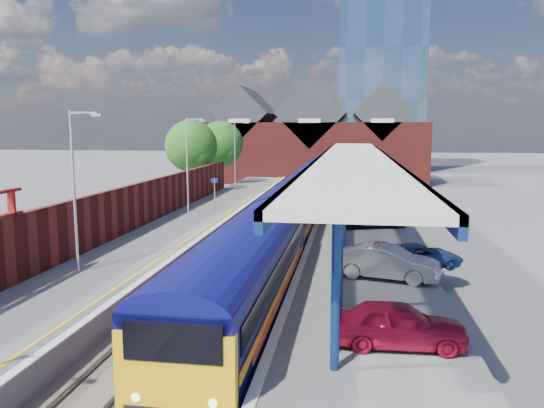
# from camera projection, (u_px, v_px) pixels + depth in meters

# --- Properties ---
(ground) EXTENTS (240.00, 240.00, 0.00)m
(ground) POSITION_uv_depth(u_px,v_px,m) (288.00, 212.00, 46.05)
(ground) COLOR #5B5B5E
(ground) RESTS_ON ground
(ballast_bed) EXTENTS (6.00, 76.00, 0.06)m
(ballast_bed) POSITION_uv_depth(u_px,v_px,m) (271.00, 235.00, 36.26)
(ballast_bed) COLOR #473D33
(ballast_bed) RESTS_ON ground
(rails) EXTENTS (4.51, 76.00, 0.14)m
(rails) POSITION_uv_depth(u_px,v_px,m) (271.00, 233.00, 36.25)
(rails) COLOR slate
(rails) RESTS_ON ground
(left_platform) EXTENTS (5.00, 76.00, 1.00)m
(left_platform) POSITION_uv_depth(u_px,v_px,m) (194.00, 226.00, 37.00)
(left_platform) COLOR #565659
(left_platform) RESTS_ON ground
(right_platform) EXTENTS (6.00, 76.00, 1.00)m
(right_platform) POSITION_uv_depth(u_px,v_px,m) (360.00, 230.00, 35.31)
(right_platform) COLOR #565659
(right_platform) RESTS_ON ground
(coping_left) EXTENTS (0.30, 76.00, 0.05)m
(coping_left) POSITION_uv_depth(u_px,v_px,m) (226.00, 219.00, 36.58)
(coping_left) COLOR silver
(coping_left) RESTS_ON left_platform
(coping_right) EXTENTS (0.30, 76.00, 0.05)m
(coping_right) POSITION_uv_depth(u_px,v_px,m) (317.00, 222.00, 35.66)
(coping_right) COLOR silver
(coping_right) RESTS_ON right_platform
(yellow_line) EXTENTS (0.14, 76.00, 0.01)m
(yellow_line) POSITION_uv_depth(u_px,v_px,m) (218.00, 219.00, 36.67)
(yellow_line) COLOR yellow
(yellow_line) RESTS_ON left_platform
(train) EXTENTS (2.88, 65.91, 3.45)m
(train) POSITION_uv_depth(u_px,v_px,m) (304.00, 191.00, 43.91)
(train) COLOR #0B0C53
(train) RESTS_ON ground
(canopy) EXTENTS (4.50, 52.00, 4.48)m
(canopy) POSITION_uv_depth(u_px,v_px,m) (354.00, 157.00, 36.62)
(canopy) COLOR navy
(canopy) RESTS_ON right_platform
(lamp_post_b) EXTENTS (1.48, 0.18, 7.00)m
(lamp_post_b) POSITION_uv_depth(u_px,v_px,m) (77.00, 181.00, 22.79)
(lamp_post_b) COLOR #A5A8AA
(lamp_post_b) RESTS_ON left_platform
(lamp_post_c) EXTENTS (1.48, 0.18, 7.00)m
(lamp_post_c) POSITION_uv_depth(u_px,v_px,m) (189.00, 160.00, 38.45)
(lamp_post_c) COLOR #A5A8AA
(lamp_post_c) RESTS_ON left_platform
(lamp_post_d) EXTENTS (1.48, 0.18, 7.00)m
(lamp_post_d) POSITION_uv_depth(u_px,v_px,m) (236.00, 151.00, 54.11)
(lamp_post_d) COLOR #A5A8AA
(lamp_post_d) RESTS_ON left_platform
(platform_sign) EXTENTS (0.55, 0.08, 2.50)m
(platform_sign) POSITION_uv_depth(u_px,v_px,m) (215.00, 188.00, 40.53)
(platform_sign) COLOR #A5A8AA
(platform_sign) RESTS_ON left_platform
(brick_wall) EXTENTS (0.35, 50.00, 3.86)m
(brick_wall) POSITION_uv_depth(u_px,v_px,m) (117.00, 212.00, 30.78)
(brick_wall) COLOR maroon
(brick_wall) RESTS_ON left_platform
(station_building) EXTENTS (30.00, 12.12, 13.78)m
(station_building) POSITION_uv_depth(u_px,v_px,m) (313.00, 142.00, 72.69)
(station_building) COLOR maroon
(station_building) RESTS_ON ground
(glass_tower) EXTENTS (14.20, 14.20, 40.30)m
(glass_tower) POSITION_uv_depth(u_px,v_px,m) (381.00, 52.00, 90.67)
(glass_tower) COLOR #446276
(glass_tower) RESTS_ON ground
(tree_near) EXTENTS (5.20, 5.20, 8.10)m
(tree_near) POSITION_uv_depth(u_px,v_px,m) (192.00, 148.00, 52.60)
(tree_near) COLOR #382314
(tree_near) RESTS_ON ground
(tree_far) EXTENTS (5.20, 5.20, 8.10)m
(tree_far) POSITION_uv_depth(u_px,v_px,m) (222.00, 145.00, 60.28)
(tree_far) COLOR #382314
(tree_far) RESTS_ON ground
(parked_car_red) EXTENTS (3.92, 1.66, 1.32)m
(parked_car_red) POSITION_uv_depth(u_px,v_px,m) (398.00, 324.00, 15.25)
(parked_car_red) COLOR #A80E2D
(parked_car_red) RESTS_ON right_platform
(parked_car_silver) EXTENTS (4.55, 2.56, 1.42)m
(parked_car_silver) POSITION_uv_depth(u_px,v_px,m) (387.00, 262.00, 22.11)
(parked_car_silver) COLOR #A1A1A5
(parked_car_silver) RESTS_ON right_platform
(parked_car_dark) EXTENTS (5.20, 3.31, 1.40)m
(parked_car_dark) POSITION_uv_depth(u_px,v_px,m) (369.00, 216.00, 33.80)
(parked_car_dark) COLOR black
(parked_car_dark) RESTS_ON right_platform
(parked_car_blue) EXTENTS (4.14, 2.74, 1.06)m
(parked_car_blue) POSITION_uv_depth(u_px,v_px,m) (420.00, 256.00, 23.98)
(parked_car_blue) COLOR navy
(parked_car_blue) RESTS_ON right_platform
(relay_cabinet) EXTENTS (0.86, 1.02, 1.00)m
(relay_cabinet) POSITION_uv_depth(u_px,v_px,m) (233.00, 392.00, 13.67)
(relay_cabinet) COLOR #9C9EA1
(relay_cabinet) RESTS_ON ground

